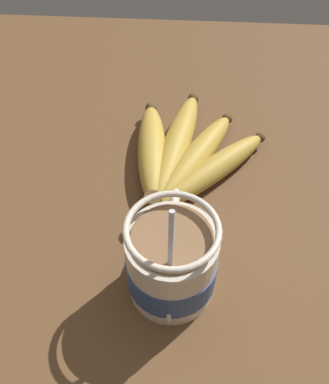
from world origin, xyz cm
name	(u,v)px	position (x,y,z in cm)	size (l,w,h in cm)	color
table	(203,261)	(0.00, 0.00, 1.44)	(101.99, 101.99, 2.88)	brown
coffee_mug	(172,262)	(-3.92, 3.38, 7.30)	(12.71, 8.74, 14.39)	beige
banana_bunch	(182,154)	(13.57, 3.04, 4.58)	(22.52, 17.76, 4.05)	#4C381E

